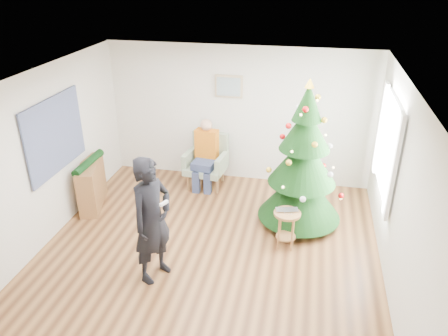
% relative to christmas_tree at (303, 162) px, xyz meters
% --- Properties ---
extents(floor, '(5.00, 5.00, 0.00)m').
position_rel_christmas_tree_xyz_m(floor, '(-1.26, -1.06, -1.09)').
color(floor, brown).
rests_on(floor, ground).
extents(ceiling, '(5.00, 5.00, 0.00)m').
position_rel_christmas_tree_xyz_m(ceiling, '(-1.26, -1.06, 1.51)').
color(ceiling, white).
rests_on(ceiling, wall_back).
extents(wall_back, '(5.00, 0.00, 5.00)m').
position_rel_christmas_tree_xyz_m(wall_back, '(-1.26, 1.44, 0.21)').
color(wall_back, silver).
rests_on(wall_back, floor).
extents(wall_front, '(5.00, 0.00, 5.00)m').
position_rel_christmas_tree_xyz_m(wall_front, '(-1.26, -3.56, 0.21)').
color(wall_front, silver).
rests_on(wall_front, floor).
extents(wall_left, '(0.00, 5.00, 5.00)m').
position_rel_christmas_tree_xyz_m(wall_left, '(-3.76, -1.06, 0.21)').
color(wall_left, silver).
rests_on(wall_left, floor).
extents(wall_right, '(0.00, 5.00, 5.00)m').
position_rel_christmas_tree_xyz_m(wall_right, '(1.24, -1.06, 0.21)').
color(wall_right, silver).
rests_on(wall_right, floor).
extents(window_panel, '(0.04, 1.30, 1.40)m').
position_rel_christmas_tree_xyz_m(window_panel, '(1.21, -0.06, 0.41)').
color(window_panel, white).
rests_on(window_panel, wall_right).
extents(curtains, '(0.05, 1.75, 1.50)m').
position_rel_christmas_tree_xyz_m(curtains, '(1.18, -0.06, 0.41)').
color(curtains, white).
rests_on(curtains, wall_right).
extents(christmas_tree, '(1.34, 1.34, 2.43)m').
position_rel_christmas_tree_xyz_m(christmas_tree, '(0.00, 0.00, 0.00)').
color(christmas_tree, '#3F2816').
rests_on(christmas_tree, floor).
extents(stool, '(0.40, 0.40, 0.60)m').
position_rel_christmas_tree_xyz_m(stool, '(-0.15, -0.73, -0.79)').
color(stool, brown).
rests_on(stool, floor).
extents(laptop, '(0.37, 0.28, 0.03)m').
position_rel_christmas_tree_xyz_m(laptop, '(-0.15, -0.73, -0.48)').
color(laptop, silver).
rests_on(laptop, stool).
extents(armchair, '(0.82, 0.77, 1.00)m').
position_rel_christmas_tree_xyz_m(armchair, '(-1.81, 1.00, -0.73)').
color(armchair, gray).
rests_on(armchair, floor).
extents(seated_person, '(0.45, 0.63, 1.31)m').
position_rel_christmas_tree_xyz_m(seated_person, '(-1.82, 0.95, -0.42)').
color(seated_person, navy).
rests_on(seated_person, armchair).
extents(standing_man, '(0.65, 0.77, 1.78)m').
position_rel_christmas_tree_xyz_m(standing_man, '(-1.85, -1.76, -0.20)').
color(standing_man, black).
rests_on(standing_man, floor).
extents(game_controller, '(0.09, 0.13, 0.04)m').
position_rel_christmas_tree_xyz_m(game_controller, '(-1.66, -1.79, 0.09)').
color(game_controller, white).
rests_on(game_controller, standing_man).
extents(console, '(0.57, 1.04, 0.80)m').
position_rel_christmas_tree_xyz_m(console, '(-3.59, -0.17, -0.69)').
color(console, brown).
rests_on(console, floor).
extents(garland, '(0.14, 0.90, 0.14)m').
position_rel_christmas_tree_xyz_m(garland, '(-3.59, -0.17, -0.27)').
color(garland, black).
rests_on(garland, console).
extents(tapestry, '(0.03, 1.50, 1.15)m').
position_rel_christmas_tree_xyz_m(tapestry, '(-3.72, -0.76, 0.46)').
color(tapestry, black).
rests_on(tapestry, wall_left).
extents(framed_picture, '(0.52, 0.05, 0.42)m').
position_rel_christmas_tree_xyz_m(framed_picture, '(-1.46, 1.40, 0.76)').
color(framed_picture, tan).
rests_on(framed_picture, wall_back).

